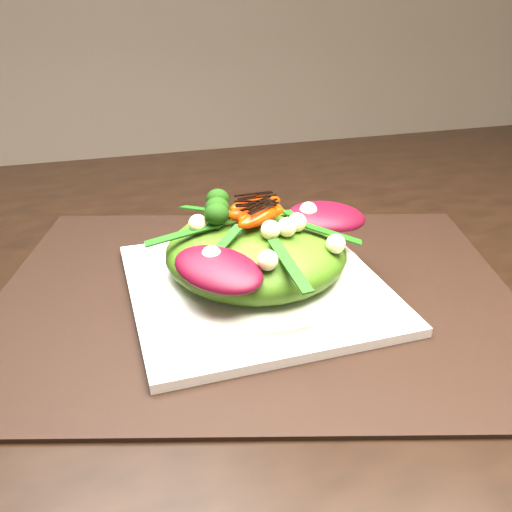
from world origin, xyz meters
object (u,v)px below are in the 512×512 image
object	(u,v)px
placemat	(256,292)
orange_segment	(251,209)
plate_base	(256,287)
salad_bowl	(256,276)
lettuce_mound	(256,252)
dining_table	(317,252)

from	to	relation	value
placemat	orange_segment	xyz separation A→B (m)	(0.00, 0.02, 0.09)
placemat	plate_base	size ratio (longest dim) A/B	2.10
salad_bowl	orange_segment	bearing A→B (deg)	86.03
plate_base	orange_segment	distance (m)	0.08
plate_base	lettuce_mound	size ratio (longest dim) A/B	1.40
dining_table	plate_base	xyz separation A→B (m)	(-0.12, -0.11, 0.03)
lettuce_mound	orange_segment	xyz separation A→B (m)	(0.00, 0.02, 0.04)
dining_table	lettuce_mound	distance (m)	0.18
salad_bowl	dining_table	bearing A→B (deg)	43.68
orange_segment	dining_table	bearing A→B (deg)	37.85
plate_base	salad_bowl	size ratio (longest dim) A/B	1.13
plate_base	orange_segment	world-z (taller)	orange_segment
dining_table	lettuce_mound	world-z (taller)	dining_table
orange_segment	salad_bowl	bearing A→B (deg)	-93.97
plate_base	orange_segment	xyz separation A→B (m)	(0.00, 0.02, 0.08)
dining_table	plate_base	distance (m)	0.17
placemat	orange_segment	bearing A→B (deg)	86.03
lettuce_mound	orange_segment	bearing A→B (deg)	86.03
lettuce_mound	placemat	bearing A→B (deg)	45.00
placemat	salad_bowl	xyz separation A→B (m)	(-0.00, -0.00, 0.02)
dining_table	orange_segment	size ratio (longest dim) A/B	27.52
salad_bowl	plate_base	bearing A→B (deg)	0.00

